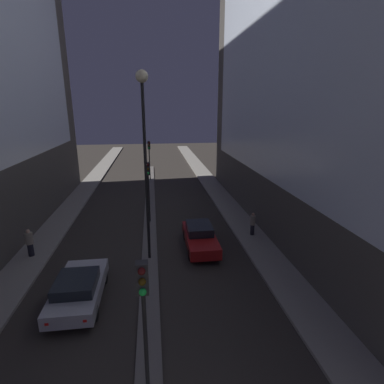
# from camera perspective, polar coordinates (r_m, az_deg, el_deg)

# --- Properties ---
(building_right) EXTENTS (6.01, 30.24, 22.64)m
(building_right) POSITION_cam_1_polar(r_m,az_deg,el_deg) (21.22, 23.40, 22.88)
(building_right) COLOR #4C4742
(building_right) RESTS_ON ground
(median_strip) EXTENTS (0.89, 37.87, 0.11)m
(median_strip) POSITION_cam_1_polar(r_m,az_deg,el_deg) (24.61, -8.00, -3.82)
(median_strip) COLOR #66605B
(median_strip) RESTS_ON ground
(traffic_light_near) EXTENTS (0.32, 0.42, 4.44)m
(traffic_light_near) POSITION_cam_1_polar(r_m,az_deg,el_deg) (8.54, -9.21, -20.09)
(traffic_light_near) COLOR black
(traffic_light_near) RESTS_ON median_strip
(traffic_light_mid) EXTENTS (0.32, 0.42, 4.44)m
(traffic_light_mid) POSITION_cam_1_polar(r_m,az_deg,el_deg) (21.57, -8.35, 2.52)
(traffic_light_mid) COLOR black
(traffic_light_mid) RESTS_ON median_strip
(traffic_light_far) EXTENTS (0.32, 0.42, 4.44)m
(traffic_light_far) POSITION_cam_1_polar(r_m,az_deg,el_deg) (34.53, -8.16, 7.63)
(traffic_light_far) COLOR black
(traffic_light_far) RESTS_ON median_strip
(street_lamp) EXTENTS (0.61, 0.61, 9.94)m
(street_lamp) POSITION_cam_1_polar(r_m,az_deg,el_deg) (15.49, -9.12, 11.62)
(street_lamp) COLOR black
(street_lamp) RESTS_ON median_strip
(car_left_lane) EXTENTS (1.95, 4.32, 1.36)m
(car_left_lane) POSITION_cam_1_polar(r_m,az_deg,el_deg) (14.60, -20.80, -16.79)
(car_left_lane) COLOR #B2B2B7
(car_left_lane) RESTS_ON ground
(car_right_lane) EXTENTS (1.73, 4.41, 1.44)m
(car_right_lane) POSITION_cam_1_polar(r_m,az_deg,el_deg) (18.34, 1.53, -8.53)
(car_right_lane) COLOR maroon
(car_right_lane) RESTS_ON ground
(pedestrian_on_left_sidewalk) EXTENTS (0.42, 0.42, 1.62)m
(pedestrian_on_left_sidewalk) POSITION_cam_1_polar(r_m,az_deg,el_deg) (19.39, -28.55, -8.40)
(pedestrian_on_left_sidewalk) COLOR black
(pedestrian_on_left_sidewalk) RESTS_ON sidewalk_left
(pedestrian_on_right_sidewalk) EXTENTS (0.34, 0.34, 1.54)m
(pedestrian_on_right_sidewalk) POSITION_cam_1_polar(r_m,az_deg,el_deg) (20.17, 11.49, -5.84)
(pedestrian_on_right_sidewalk) COLOR black
(pedestrian_on_right_sidewalk) RESTS_ON sidewalk_right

